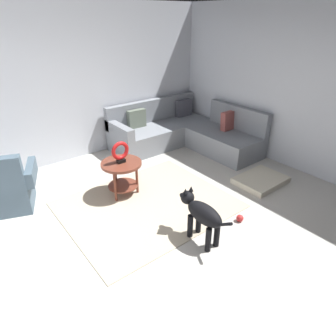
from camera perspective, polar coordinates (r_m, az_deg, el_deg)
ground_plane at (r=3.85m, az=0.28°, el=-13.20°), size 6.00×6.00×0.10m
wall_back at (r=5.64m, az=-19.30°, el=14.68°), size 6.00×0.12×2.70m
wall_right at (r=5.39m, az=26.27°, el=12.90°), size 0.12×6.00×2.70m
area_rug at (r=4.33m, az=-3.97°, el=-7.07°), size 2.30×1.90×0.01m
sectional_couch at (r=6.14m, az=3.15°, el=6.78°), size 2.20×2.25×0.88m
armchair at (r=4.64m, az=-28.72°, el=-3.59°), size 0.96×0.84×0.88m
side_table at (r=4.42m, az=-8.92°, el=-0.35°), size 0.60×0.60×0.54m
torus_sculpture at (r=4.29m, az=-9.20°, el=3.13°), size 0.28×0.08×0.33m
dog_bed_mat at (r=5.08m, az=17.46°, el=-2.25°), size 0.80×0.60×0.09m
dog at (r=3.53m, az=6.51°, el=-8.81°), size 0.22×0.85×0.63m
dog_toy_ball at (r=4.10m, az=13.71°, el=-9.38°), size 0.10×0.10×0.10m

